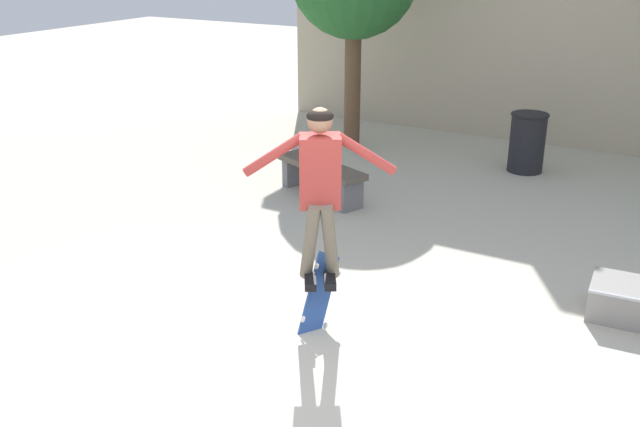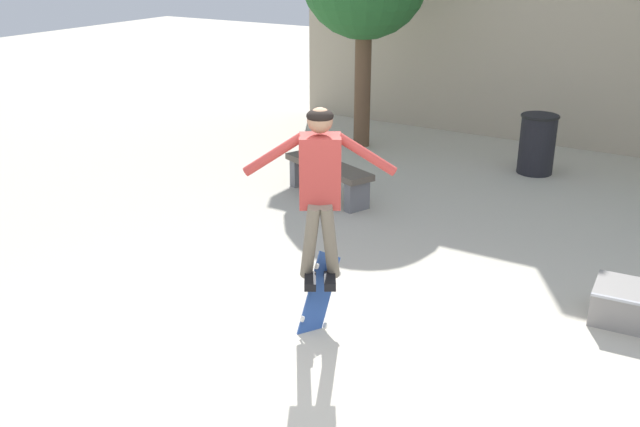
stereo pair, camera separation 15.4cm
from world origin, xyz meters
name	(u,v)px [view 1 (the left image)]	position (x,y,z in m)	size (l,w,h in m)	color
ground_plane	(325,394)	(0.00, 0.00, 0.00)	(40.00, 40.00, 0.00)	beige
park_bench	(321,173)	(-2.19, 3.79, 0.33)	(1.49, 0.91, 0.46)	brown
trash_bin	(527,141)	(-0.15, 6.25, 0.45)	(0.54, 0.54, 0.86)	black
skater	(320,182)	(-0.56, 0.90, 1.34)	(1.12, 0.74, 1.56)	#B23833
skateboard_flipping	(319,296)	(-0.58, 0.92, 0.26)	(0.23, 0.59, 0.73)	#2D519E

